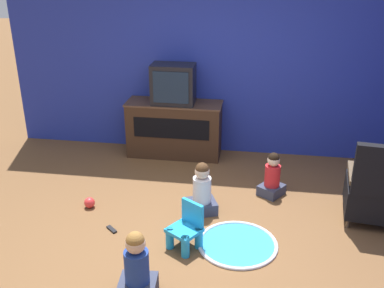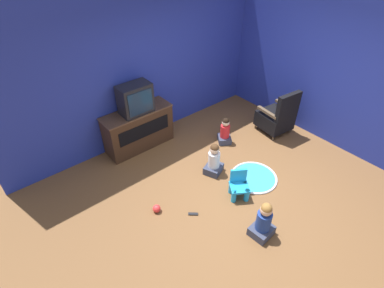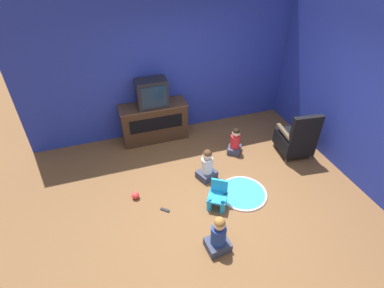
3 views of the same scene
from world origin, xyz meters
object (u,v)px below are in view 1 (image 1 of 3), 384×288
Objects in this scene: tv_cabinet at (174,128)px; toy_ball at (90,203)px; child_watching_left at (202,191)px; black_armchair at (375,192)px; child_watching_right at (272,177)px; remote_control at (112,229)px; television at (173,84)px; child_watching_center at (137,268)px; yellow_kid_chair at (186,231)px.

toy_ball is (-0.69, -1.59, -0.34)m from tv_cabinet.
black_armchair is at bearing -19.12° from child_watching_left.
toy_ball is at bearing 141.28° from child_watching_right.
child_watching_right is (0.78, 0.52, -0.03)m from child_watching_left.
remote_control is at bearing 156.09° from child_watching_right.
toy_ball is (-0.69, -1.56, -0.99)m from television.
child_watching_right is at bearing -14.56° from black_armchair.
child_watching_right is at bearing -34.39° from television.
television reaches higher than black_armchair.
child_watching_center is at bearing -176.28° from child_watching_right.
black_armchair is 2.67m from child_watching_center.
child_watching_left is (0.59, -1.45, -0.79)m from television.
television reaches higher than tv_cabinet.
remote_control is at bearing -98.69° from television.
child_watching_right is at bearing -35.28° from tv_cabinet.
child_watching_center is at bearing 162.11° from remote_control.
television is 2.24m from remote_control.
tv_cabinet is 1.36× the size of black_armchair.
television is 0.95× the size of child_watching_left.
television reaches higher than child_watching_right.
tv_cabinet is at bearing 66.46° from toy_ball.
child_watching_left reaches higher than toy_ball.
black_armchair reaches higher than child_watching_left.
yellow_kid_chair is 1.45m from child_watching_right.
toy_ball is at bearing 10.56° from black_armchair.
yellow_kid_chair is at bearing 28.63° from black_armchair.
yellow_kid_chair is 3.29× the size of remote_control.
child_watching_center reaches higher than toy_ball.
remote_control is (-0.53, 0.89, -0.26)m from child_watching_center.
black_armchair is at bearing 3.69° from toy_ball.
child_watching_center is at bearing 40.97° from black_armchair.
child_watching_center is at bearing -126.79° from child_watching_left.
child_watching_right is at bearing 16.74° from toy_ball.
toy_ball is at bearing 120.88° from child_watching_center.
tv_cabinet is 2.29× the size of television.
tv_cabinet is 2.12× the size of child_watching_center.
remote_control is (-0.30, -1.96, -1.05)m from television.
tv_cabinet is at bearing 89.64° from child_watching_left.
remote_control is (0.39, -0.41, -0.05)m from toy_ball.
child_watching_right is (-1.07, 0.42, -0.12)m from black_armchair.
yellow_kid_chair is 0.86m from remote_control.
black_armchair is (2.44, -1.36, -0.70)m from television.
black_armchair is at bearing 29.54° from child_watching_center.
television is 1.25× the size of yellow_kid_chair.
black_armchair reaches higher than toy_ball.
tv_cabinet reaches higher than child_watching_right.
television reaches higher than child_watching_center.
yellow_kid_chair is (0.52, -2.15, -0.22)m from tv_cabinet.
tv_cabinet is at bearing 89.26° from child_watching_right.
child_watching_left is 1.44m from child_watching_center.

